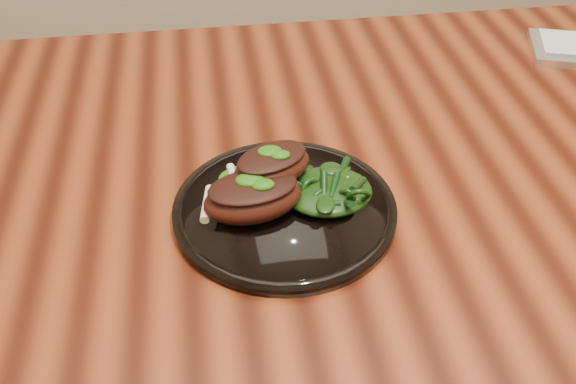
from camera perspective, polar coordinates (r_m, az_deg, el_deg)
The scene contains 6 objects.
desk at distance 0.96m, azimuth 11.88°, elevation 0.63°, with size 1.60×0.80×0.75m.
plate at distance 0.76m, azimuth -0.29°, elevation -1.53°, with size 0.26×0.26×0.02m.
lamb_chop_front at distance 0.73m, azimuth -3.20°, elevation -0.38°, with size 0.13×0.09×0.05m.
lamb_chop_back at distance 0.75m, azimuth -1.49°, elevation 2.38°, with size 0.12×0.10×0.04m.
herb_smear at distance 0.79m, azimuth -3.23°, elevation 1.38°, with size 0.08×0.05×0.01m, color #144807.
greens_heap at distance 0.75m, azimuth 3.56°, elevation 0.49°, with size 0.11×0.10×0.04m.
Camera 1 is at (-0.30, -0.70, 1.25)m, focal length 40.00 mm.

